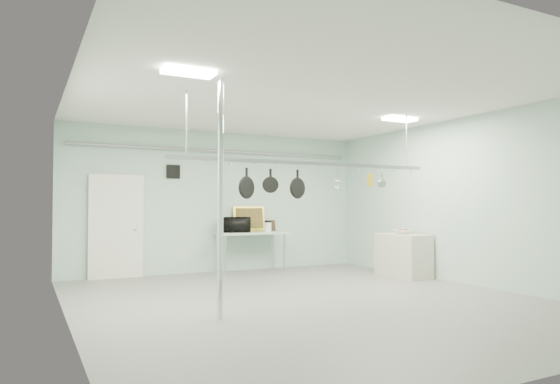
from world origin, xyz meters
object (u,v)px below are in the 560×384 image
fruit_bowl (403,232)px  microwave (237,225)px  chrome_pole (220,198)px  skillet_mid (270,180)px  skillet_right (298,184)px  prep_table (251,235)px  skillet_left (247,183)px  side_cabinet (403,255)px  pot_rack (309,162)px  coffee_canister (268,227)px

fruit_bowl → microwave: bearing=142.3°
chrome_pole → microwave: (1.96, 4.21, -0.52)m
skillet_mid → skillet_right: bearing=24.5°
prep_table → microwave: 0.42m
prep_table → skillet_left: size_ratio=3.28×
side_cabinet → microwave: (-2.89, 2.21, 0.63)m
pot_rack → skillet_mid: pot_rack is taller
side_cabinet → microwave: bearing=142.6°
fruit_bowl → side_cabinet: bearing=81.5°
skillet_left → skillet_mid: bearing=-26.4°
prep_table → skillet_mid: size_ratio=4.45×
skillet_left → pot_rack: bearing=-26.4°
chrome_pole → pot_rack: 2.19m
prep_table → microwave: bearing=178.6°
chrome_pole → coffee_canister: size_ratio=14.92×
skillet_left → skillet_right: 0.91m
fruit_bowl → skillet_right: bearing=-161.2°
side_cabinet → pot_rack: pot_rack is taller
chrome_pole → coffee_canister: bearing=56.7°
pot_rack → coffee_canister: size_ratio=22.38×
microwave → pot_rack: bearing=110.2°
fruit_bowl → skillet_left: skillet_left is taller
prep_table → pot_rack: pot_rack is taller
coffee_canister → fruit_bowl: bearing=-44.4°
chrome_pole → prep_table: chrome_pole is taller
skillet_left → skillet_mid: size_ratio=1.36×
pot_rack → skillet_right: bearing=180.0°
side_cabinet → microwave: 3.69m
chrome_pole → fruit_bowl: size_ratio=8.34×
skillet_left → skillet_right: bearing=-26.4°
skillet_mid → chrome_pole: bearing=-118.2°
skillet_left → skillet_mid: (0.41, 0.00, 0.06)m
side_cabinet → coffee_canister: coffee_canister is taller
fruit_bowl → skillet_right: size_ratio=0.80×
side_cabinet → skillet_left: 4.45m
pot_rack → skillet_left: pot_rack is taller
skillet_left → skillet_right: (0.91, 0.00, 0.00)m
side_cabinet → skillet_mid: skillet_mid is taller
skillet_mid → microwave: bearing=101.2°
chrome_pole → microwave: 4.67m
skillet_mid → coffee_canister: bearing=89.2°
side_cabinet → skillet_right: 3.64m
prep_table → skillet_mid: bearing=-108.7°
side_cabinet → coffee_canister: bearing=135.9°
side_cabinet → skillet_right: (-3.18, -1.10, 1.40)m
chrome_pole → microwave: bearing=65.0°
skillet_right → chrome_pole: bearing=-169.1°
chrome_pole → skillet_right: bearing=28.3°
chrome_pole → pot_rack: (1.90, 0.90, 0.63)m
chrome_pole → fruit_bowl: chrome_pole is taller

